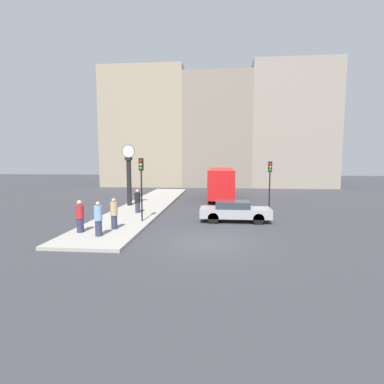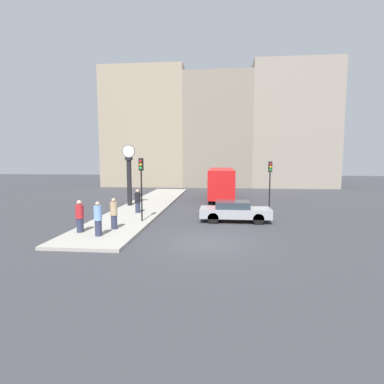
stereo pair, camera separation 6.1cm
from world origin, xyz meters
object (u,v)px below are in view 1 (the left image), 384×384
object	(u,v)px
pedestrian_red_top	(80,217)
street_clock	(129,177)
sedan_car	(235,211)
pedestrian_black_jacket	(138,201)
bus_distant	(221,182)
traffic_light_far	(270,176)
pedestrian_tan_coat	(114,214)
pedestrian_blue_stripe	(98,219)
traffic_light_near	(141,176)

from	to	relation	value
pedestrian_red_top	street_clock	bearing A→B (deg)	91.04
sedan_car	pedestrian_black_jacket	bearing A→B (deg)	166.13
bus_distant	pedestrian_red_top	bearing A→B (deg)	-115.44
pedestrian_red_top	pedestrian_black_jacket	world-z (taller)	pedestrian_red_top
traffic_light_far	pedestrian_black_jacket	xyz separation A→B (m)	(-9.49, -1.52, -1.74)
traffic_light_far	bus_distant	bearing A→B (deg)	113.42
pedestrian_black_jacket	pedestrian_red_top	bearing A→B (deg)	-103.59
bus_distant	pedestrian_tan_coat	bearing A→B (deg)	-111.85
bus_distant	pedestrian_black_jacket	bearing A→B (deg)	-121.80
pedestrian_tan_coat	pedestrian_red_top	distance (m)	1.76
traffic_light_far	pedestrian_red_top	bearing A→B (deg)	-145.68
pedestrian_blue_stripe	pedestrian_black_jacket	distance (m)	6.58
pedestrian_tan_coat	pedestrian_blue_stripe	bearing A→B (deg)	-99.45
street_clock	pedestrian_tan_coat	bearing A→B (deg)	-78.57
sedan_car	pedestrian_red_top	xyz separation A→B (m)	(-8.23, -4.26, 0.31)
pedestrian_red_top	bus_distant	bearing A→B (deg)	64.56
bus_distant	traffic_light_far	world-z (taller)	traffic_light_far
pedestrian_red_top	pedestrian_black_jacket	xyz separation A→B (m)	(1.43, 5.93, -0.01)
sedan_car	pedestrian_tan_coat	size ratio (longest dim) A/B	2.62
sedan_car	street_clock	size ratio (longest dim) A/B	0.90
traffic_light_near	street_clock	bearing A→B (deg)	113.50
sedan_car	pedestrian_blue_stripe	bearing A→B (deg)	-144.87
traffic_light_near	street_clock	world-z (taller)	street_clock
sedan_car	pedestrian_tan_coat	world-z (taller)	pedestrian_tan_coat
pedestrian_red_top	traffic_light_near	bearing A→B (deg)	51.34
pedestrian_red_top	traffic_light_far	bearing A→B (deg)	34.32
traffic_light_far	pedestrian_blue_stripe	size ratio (longest dim) A/B	2.20
pedestrian_blue_stripe	pedestrian_black_jacket	size ratio (longest dim) A/B	1.03
pedestrian_blue_stripe	traffic_light_near	bearing A→B (deg)	71.95
traffic_light_near	pedestrian_tan_coat	world-z (taller)	traffic_light_near
traffic_light_near	traffic_light_far	size ratio (longest dim) A/B	1.02
pedestrian_blue_stripe	bus_distant	bearing A→B (deg)	69.25
bus_distant	pedestrian_black_jacket	distance (m)	11.36
sedan_car	pedestrian_blue_stripe	xyz separation A→B (m)	(-6.97, -4.90, 0.33)
bus_distant	street_clock	world-z (taller)	street_clock
bus_distant	pedestrian_blue_stripe	bearing A→B (deg)	-110.75
sedan_car	traffic_light_far	world-z (taller)	traffic_light_far
traffic_light_near	pedestrian_blue_stripe	xyz separation A→B (m)	(-1.23, -3.76, -1.92)
traffic_light_far	pedestrian_blue_stripe	bearing A→B (deg)	-140.00
sedan_car	pedestrian_red_top	size ratio (longest dim) A/B	2.63
pedestrian_tan_coat	pedestrian_blue_stripe	distance (m)	1.55
traffic_light_near	pedestrian_tan_coat	size ratio (longest dim) A/B	2.28
traffic_light_far	street_clock	size ratio (longest dim) A/B	0.77
pedestrian_blue_stripe	sedan_car	bearing A→B (deg)	35.13
traffic_light_near	pedestrian_blue_stripe	bearing A→B (deg)	-108.05
bus_distant	traffic_light_near	distance (m)	13.44
traffic_light_near	pedestrian_black_jacket	bearing A→B (deg)	110.52
traffic_light_far	pedestrian_red_top	world-z (taller)	traffic_light_far
sedan_car	bus_distant	bearing A→B (deg)	94.18
sedan_car	traffic_light_far	distance (m)	4.65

